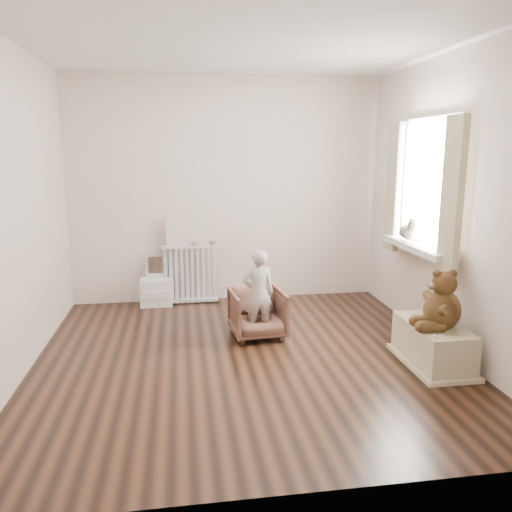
{
  "coord_description": "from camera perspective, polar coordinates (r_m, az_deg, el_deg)",
  "views": [
    {
      "loc": [
        -0.53,
        -4.04,
        1.76
      ],
      "look_at": [
        0.15,
        0.45,
        0.8
      ],
      "focal_mm": 35.0,
      "sensor_mm": 36.0,
      "label": 1
    }
  ],
  "objects": [
    {
      "name": "window_sill",
      "position": [
        4.94,
        17.97,
        0.99
      ],
      "size": [
        0.22,
        1.1,
        0.06
      ],
      "primitive_type": "cube",
      "color": "silver",
      "rests_on": "right_wall"
    },
    {
      "name": "floor",
      "position": [
        4.43,
        -1.06,
        -11.44
      ],
      "size": [
        3.6,
        3.6,
        0.01
      ],
      "primitive_type": "cube",
      "color": "black",
      "rests_on": "ground"
    },
    {
      "name": "ceiling",
      "position": [
        4.16,
        -1.21,
        23.6
      ],
      "size": [
        3.6,
        3.6,
        0.01
      ],
      "primitive_type": "cube",
      "color": "white",
      "rests_on": "ground"
    },
    {
      "name": "curtain_left",
      "position": [
        4.37,
        21.5,
        6.26
      ],
      "size": [
        0.06,
        0.26,
        1.3
      ],
      "primitive_type": "cube",
      "color": "#C2B793",
      "rests_on": "right_wall"
    },
    {
      "name": "window",
      "position": [
        4.91,
        19.36,
        7.66
      ],
      "size": [
        0.03,
        0.9,
        1.1
      ],
      "primitive_type": "cube",
      "color": "white",
      "rests_on": "right_wall"
    },
    {
      "name": "child",
      "position": [
        4.71,
        0.27,
        -4.3
      ],
      "size": [
        0.33,
        0.23,
        0.84
      ],
      "primitive_type": "imported",
      "rotation": [
        0.0,
        0.0,
        3.24
      ],
      "color": "beige",
      "rests_on": "armchair"
    },
    {
      "name": "tin_a",
      "position": [
        5.81,
        -6.89,
        1.47
      ],
      "size": [
        0.09,
        0.09,
        0.05
      ],
      "primitive_type": "cylinder",
      "color": "#A59E8C",
      "rests_on": "radiator"
    },
    {
      "name": "front_wall",
      "position": [
        2.34,
        4.66,
        0.59
      ],
      "size": [
        3.6,
        0.02,
        2.6
      ],
      "primitive_type": "cube",
      "color": "silver",
      "rests_on": "ground"
    },
    {
      "name": "armchair",
      "position": [
        4.82,
        0.17,
        -6.54
      ],
      "size": [
        0.54,
        0.55,
        0.46
      ],
      "primitive_type": "imported",
      "rotation": [
        0.0,
        0.0,
        0.09
      ],
      "color": "brown",
      "rests_on": "floor"
    },
    {
      "name": "back_wall",
      "position": [
        5.88,
        -3.46,
        7.44
      ],
      "size": [
        3.6,
        0.02,
        2.6
      ],
      "primitive_type": "cube",
      "color": "silver",
      "rests_on": "ground"
    },
    {
      "name": "tin_b",
      "position": [
        5.82,
        -4.9,
        1.53
      ],
      "size": [
        0.1,
        0.1,
        0.05
      ],
      "primitive_type": "cylinder",
      "color": "#A59E8C",
      "rests_on": "radiator"
    },
    {
      "name": "left_wall",
      "position": [
        4.25,
        -26.01,
        4.53
      ],
      "size": [
        0.02,
        3.6,
        2.6
      ],
      "primitive_type": "cube",
      "color": "silver",
      "rests_on": "ground"
    },
    {
      "name": "paper_doll",
      "position": [
        5.79,
        -9.31,
        2.72
      ],
      "size": [
        0.19,
        0.02,
        0.32
      ],
      "primitive_type": "cube",
      "color": "beige",
      "rests_on": "radiator"
    },
    {
      "name": "teddy_bear",
      "position": [
        4.24,
        20.66,
        -3.74
      ],
      "size": [
        0.42,
        0.34,
        0.48
      ],
      "primitive_type": null,
      "rotation": [
        0.0,
        0.0,
        -0.1
      ],
      "color": "#321F0D",
      "rests_on": "toy_bench"
    },
    {
      "name": "toy_vanity",
      "position": [
        5.88,
        -11.37,
        -2.91
      ],
      "size": [
        0.36,
        0.26,
        0.57
      ],
      "primitive_type": "cube",
      "color": "silver",
      "rests_on": "floor"
    },
    {
      "name": "plush_cat",
      "position": [
        5.07,
        17.09,
        2.8
      ],
      "size": [
        0.18,
        0.28,
        0.24
      ],
      "primitive_type": null,
      "rotation": [
        0.0,
        0.0,
        -0.03
      ],
      "color": "#6F6A5C",
      "rests_on": "window_sill"
    },
    {
      "name": "curtain_right",
      "position": [
        5.38,
        15.43,
        7.58
      ],
      "size": [
        0.06,
        0.26,
        1.3
      ],
      "primitive_type": "cube",
      "color": "#C2B793",
      "rests_on": "right_wall"
    },
    {
      "name": "right_wall",
      "position": [
        4.68,
        21.37,
        5.49
      ],
      "size": [
        0.02,
        3.6,
        2.6
      ],
      "primitive_type": "cube",
      "color": "silver",
      "rests_on": "ground"
    },
    {
      "name": "toy_bench",
      "position": [
        4.47,
        19.58,
        -9.19
      ],
      "size": [
        0.4,
        0.75,
        0.35
      ],
      "primitive_type": "cube",
      "color": "beige",
      "rests_on": "floor"
    },
    {
      "name": "radiator",
      "position": [
        5.88,
        -7.59,
        -1.64
      ],
      "size": [
        0.65,
        0.12,
        0.69
      ],
      "primitive_type": "cube",
      "color": "silver",
      "rests_on": "floor"
    }
  ]
}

